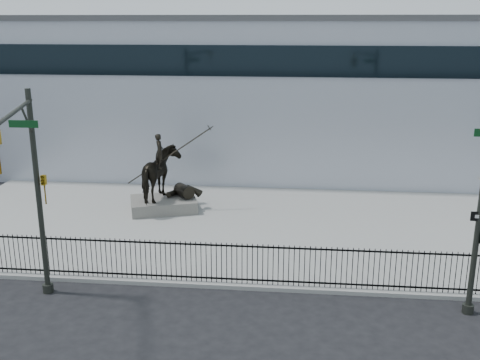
# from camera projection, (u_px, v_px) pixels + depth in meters

# --- Properties ---
(ground) EXTENTS (120.00, 120.00, 0.00)m
(ground) POSITION_uv_depth(u_px,v_px,m) (250.00, 305.00, 18.49)
(ground) COLOR black
(ground) RESTS_ON ground
(plaza) EXTENTS (30.00, 12.00, 0.15)m
(plaza) POSITION_uv_depth(u_px,v_px,m) (263.00, 228.00, 25.17)
(plaza) COLOR gray
(plaza) RESTS_ON ground
(building) EXTENTS (44.00, 14.00, 9.00)m
(building) POSITION_uv_depth(u_px,v_px,m) (276.00, 93.00, 36.38)
(building) COLOR silver
(building) RESTS_ON ground
(picket_fence) EXTENTS (22.10, 0.10, 1.50)m
(picket_fence) POSITION_uv_depth(u_px,v_px,m) (253.00, 264.00, 19.44)
(picket_fence) COLOR black
(picket_fence) RESTS_ON plaza
(statue_plinth) EXTENTS (3.60, 2.98, 0.58)m
(statue_plinth) POSITION_uv_depth(u_px,v_px,m) (164.00, 204.00, 27.19)
(statue_plinth) COLOR #5B5853
(statue_plinth) RESTS_ON plaza
(equestrian_statue) EXTENTS (3.78, 2.97, 3.35)m
(equestrian_statue) POSITION_uv_depth(u_px,v_px,m) (164.00, 174.00, 26.79)
(equestrian_statue) COLOR black
(equestrian_statue) RESTS_ON statue_plinth
(traffic_signal_left) EXTENTS (1.52, 4.84, 7.00)m
(traffic_signal_left) POSITION_uv_depth(u_px,v_px,m) (33.00, 187.00, 17.45)
(traffic_signal_left) COLOR #272A24
(traffic_signal_left) RESTS_ON ground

